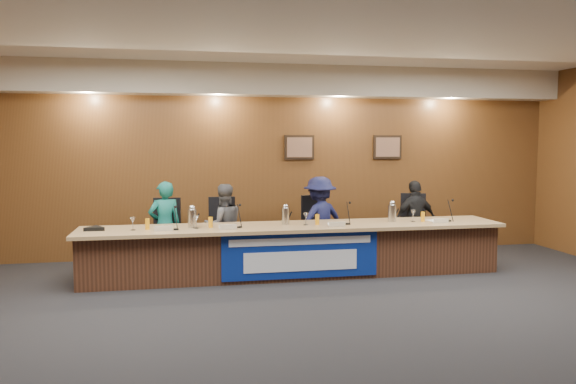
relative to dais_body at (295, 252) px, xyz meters
name	(u,v)px	position (x,y,z in m)	size (l,w,h in m)	color
floor	(341,329)	(0.00, -2.40, -0.35)	(10.00, 10.00, 0.00)	black
ceiling	(344,16)	(0.00, -2.40, 2.85)	(10.00, 8.00, 0.04)	silver
wall_back	(276,162)	(0.00, 1.60, 1.25)	(10.00, 0.04, 3.20)	#563418
soffit	(279,81)	(0.00, 1.35, 2.60)	(10.00, 0.50, 0.50)	beige
dais_body	(295,252)	(0.00, 0.00, 0.00)	(6.00, 0.80, 0.70)	#442618
dais_top	(296,227)	(0.00, -0.05, 0.38)	(6.10, 0.95, 0.05)	#9E7E53
banner	(301,255)	(0.00, -0.41, 0.03)	(2.20, 0.02, 0.65)	navy
banner_text_upper	(301,241)	(0.00, -0.43, 0.23)	(2.00, 0.01, 0.10)	silver
banner_text_lower	(301,261)	(0.00, -0.43, -0.05)	(1.60, 0.01, 0.28)	silver
wall_photo_left	(299,147)	(0.40, 1.57, 1.50)	(0.52, 0.04, 0.42)	black
wall_photo_right	(387,147)	(2.00, 1.57, 1.50)	(0.52, 0.04, 0.42)	black
panelist_a	(165,226)	(-1.87, 0.69, 0.33)	(0.49, 0.32, 1.35)	#116159
panelist_b	(223,226)	(-0.98, 0.69, 0.30)	(0.63, 0.49, 1.30)	#4B4B4F
panelist_c	(320,220)	(0.55, 0.69, 0.35)	(0.90, 0.52, 1.40)	#12153C
panelist_d	(415,220)	(2.17, 0.69, 0.31)	(0.77, 0.32, 1.31)	black
office_chair_a	(165,238)	(-1.87, 0.79, 0.13)	(0.48, 0.48, 0.08)	black
office_chair_b	(223,236)	(-0.98, 0.79, 0.13)	(0.48, 0.48, 0.08)	black
office_chair_c	(318,233)	(0.55, 0.79, 0.13)	(0.48, 0.48, 0.08)	black
office_chair_d	(412,230)	(2.17, 0.79, 0.13)	(0.48, 0.48, 0.08)	black
nameplate_a	(163,228)	(-1.86, -0.26, 0.45)	(0.24, 0.06, 0.09)	white
microphone_a	(176,229)	(-1.69, -0.19, 0.41)	(0.07, 0.07, 0.02)	black
juice_glass_a	(147,224)	(-2.08, -0.08, 0.47)	(0.06, 0.06, 0.15)	orange
water_glass_a	(133,224)	(-2.27, -0.11, 0.49)	(0.08, 0.08, 0.18)	silver
nameplate_b	(228,226)	(-1.00, -0.29, 0.45)	(0.24, 0.06, 0.09)	white
microphone_b	(239,227)	(-0.82, -0.15, 0.41)	(0.07, 0.07, 0.02)	black
juice_glass_b	(211,222)	(-1.22, -0.07, 0.47)	(0.06, 0.06, 0.15)	orange
water_glass_b	(196,222)	(-1.42, -0.11, 0.49)	(0.08, 0.08, 0.18)	silver
nameplate_c	(337,224)	(0.54, -0.33, 0.45)	(0.24, 0.06, 0.09)	white
microphone_c	(348,224)	(0.75, -0.15, 0.41)	(0.07, 0.07, 0.02)	black
juice_glass_c	(317,219)	(0.31, -0.08, 0.47)	(0.06, 0.06, 0.15)	orange
water_glass_c	(306,219)	(0.14, -0.09, 0.49)	(0.08, 0.08, 0.18)	silver
nameplate_d	(441,220)	(2.14, -0.29, 0.45)	(0.24, 0.06, 0.09)	white
microphone_d	(449,221)	(2.35, -0.13, 0.41)	(0.07, 0.07, 0.02)	black
juice_glass_d	(423,217)	(1.95, -0.08, 0.47)	(0.06, 0.06, 0.15)	orange
water_glass_d	(413,216)	(1.80, -0.07, 0.49)	(0.08, 0.08, 0.18)	silver
carafe_left	(192,219)	(-1.47, -0.01, 0.53)	(0.12, 0.12, 0.25)	silver
carafe_mid	(286,216)	(-0.14, 0.01, 0.52)	(0.11, 0.11, 0.24)	silver
carafe_right	(392,213)	(1.49, 0.00, 0.53)	(0.13, 0.13, 0.25)	silver
speakerphone	(95,229)	(-2.77, -0.01, 0.43)	(0.32, 0.32, 0.05)	black
paper_stack	(437,221)	(2.18, -0.07, 0.40)	(0.22, 0.30, 0.01)	white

